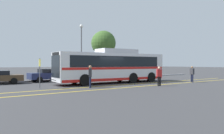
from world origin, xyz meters
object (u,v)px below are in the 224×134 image
(pedestrian_0, at_px, (159,75))
(pedestrian_1, at_px, (90,75))
(tree_0, at_px, (104,43))
(bus_stop_sign, at_px, (40,69))
(pedestrian_2, at_px, (192,73))
(transit_bus, at_px, (112,66))
(parked_car_2, at_px, (104,73))
(parked_car_3, at_px, (140,72))
(street_lamp, at_px, (81,43))
(parked_car_1, at_px, (49,75))

(pedestrian_0, distance_m, pedestrian_1, 5.92)
(tree_0, bearing_deg, pedestrian_0, -105.52)
(bus_stop_sign, bearing_deg, pedestrian_2, -99.81)
(transit_bus, relative_size, parked_car_2, 2.40)
(transit_bus, relative_size, parked_car_3, 2.60)
(transit_bus, xyz_separation_m, pedestrian_1, (-4.01, -2.70, -0.67))
(pedestrian_0, relative_size, pedestrian_1, 0.94)
(transit_bus, xyz_separation_m, parked_car_3, (8.16, 4.92, -0.95))
(parked_car_2, relative_size, street_lamp, 0.72)
(parked_car_3, distance_m, pedestrian_0, 11.76)
(parked_car_1, distance_m, pedestrian_1, 7.91)
(parked_car_2, relative_size, pedestrian_2, 2.99)
(parked_car_2, xyz_separation_m, bus_stop_sign, (-9.44, -5.57, 0.69))
(pedestrian_0, xyz_separation_m, pedestrian_2, (5.62, 0.69, -0.01))
(pedestrian_0, bearing_deg, street_lamp, -59.29)
(parked_car_3, bearing_deg, tree_0, -157.88)
(parked_car_3, bearing_deg, bus_stop_sign, -71.31)
(parked_car_1, bearing_deg, tree_0, 114.78)
(pedestrian_0, bearing_deg, pedestrian_1, 3.61)
(parked_car_1, distance_m, parked_car_3, 12.78)
(pedestrian_2, distance_m, street_lamp, 13.56)
(pedestrian_0, xyz_separation_m, tree_0, (4.22, 15.21, 4.12))
(parked_car_3, relative_size, bus_stop_sign, 1.96)
(pedestrian_0, xyz_separation_m, bus_stop_sign, (-8.89, 3.98, 0.52))
(pedestrian_2, relative_size, tree_0, 0.24)
(parked_car_3, bearing_deg, pedestrian_1, -59.50)
(parked_car_2, bearing_deg, transit_bus, -22.39)
(transit_bus, height_order, parked_car_1, transit_bus)
(parked_car_1, xyz_separation_m, tree_0, (10.36, 5.24, 4.35))
(parked_car_2, xyz_separation_m, parked_car_3, (6.08, 0.15, -0.04))
(parked_car_1, bearing_deg, street_lamp, 108.34)
(parked_car_3, xyz_separation_m, pedestrian_0, (-6.63, -9.70, 0.21))
(parked_car_3, height_order, pedestrian_2, pedestrian_2)
(pedestrian_2, xyz_separation_m, street_lamp, (-6.96, 11.06, 3.61))
(parked_car_1, height_order, parked_car_3, parked_car_3)
(bus_stop_sign, bearing_deg, pedestrian_1, -116.59)
(parked_car_3, xyz_separation_m, bus_stop_sign, (-15.52, -5.72, 0.73))
(pedestrian_2, height_order, tree_0, tree_0)
(transit_bus, bearing_deg, pedestrian_2, -116.81)
(street_lamp, xyz_separation_m, tree_0, (5.56, 3.46, 0.52))
(parked_car_3, relative_size, tree_0, 0.65)
(pedestrian_0, bearing_deg, pedestrian_2, -148.79)
(parked_car_2, bearing_deg, pedestrian_2, 30.96)
(parked_car_3, xyz_separation_m, pedestrian_1, (-12.18, -7.62, 0.28))
(transit_bus, bearing_deg, parked_car_3, -55.94)
(street_lamp, bearing_deg, pedestrian_1, -113.51)
(parked_car_3, relative_size, street_lamp, 0.66)
(parked_car_1, distance_m, tree_0, 12.40)
(parked_car_2, distance_m, street_lamp, 4.76)
(pedestrian_2, distance_m, tree_0, 15.16)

